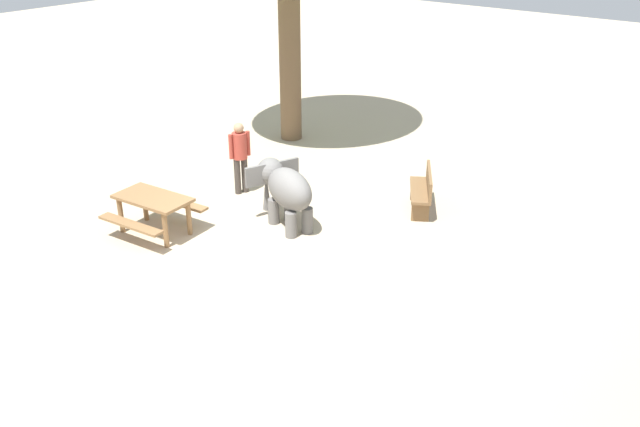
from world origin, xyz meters
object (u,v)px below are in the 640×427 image
at_px(elephant, 285,188).
at_px(person_handler, 240,153).
at_px(wooden_bench, 423,190).
at_px(picnic_table_near, 154,206).

distance_m(elephant, person_handler, 1.93).
height_order(person_handler, wooden_bench, person_handler).
distance_m(person_handler, picnic_table_near, 2.52).
relative_size(elephant, picnic_table_near, 1.10).
relative_size(wooden_bench, picnic_table_near, 0.86).
xyz_separation_m(person_handler, picnic_table_near, (2.49, 0.05, -0.36)).
relative_size(elephant, person_handler, 1.10).
bearing_deg(picnic_table_near, wooden_bench, -135.98).
bearing_deg(picnic_table_near, elephant, -138.37).
relative_size(elephant, wooden_bench, 1.27).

